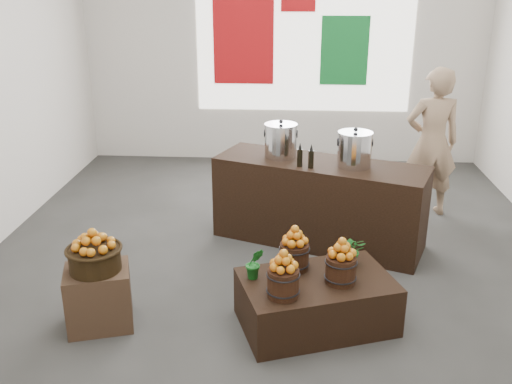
# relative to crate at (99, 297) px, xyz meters

# --- Properties ---
(ground) EXTENTS (7.00, 7.00, 0.00)m
(ground) POSITION_rel_crate_xyz_m (1.40, 1.24, -0.26)
(ground) COLOR #393936
(ground) RESTS_ON ground
(back_wall) EXTENTS (6.00, 0.04, 4.00)m
(back_wall) POSITION_rel_crate_xyz_m (1.40, 4.74, 1.74)
(back_wall) COLOR silver
(back_wall) RESTS_ON ground
(back_opening) EXTENTS (3.20, 0.02, 2.40)m
(back_opening) POSITION_rel_crate_xyz_m (1.70, 4.72, 1.74)
(back_opening) COLOR white
(back_opening) RESTS_ON back_wall
(deco_red_left) EXTENTS (0.90, 0.04, 1.40)m
(deco_red_left) POSITION_rel_crate_xyz_m (0.80, 4.71, 1.64)
(deco_red_left) COLOR #B60E12
(deco_red_left) RESTS_ON back_wall
(deco_green_right) EXTENTS (0.70, 0.04, 1.00)m
(deco_green_right) POSITION_rel_crate_xyz_m (2.30, 4.71, 1.44)
(deco_green_right) COLOR #11732B
(deco_green_right) RESTS_ON back_wall
(crate) EXTENTS (0.61, 0.55, 0.51)m
(crate) POSITION_rel_crate_xyz_m (0.00, 0.00, 0.00)
(crate) COLOR #4C3623
(crate) RESTS_ON ground
(wicker_basket) EXTENTS (0.41, 0.41, 0.19)m
(wicker_basket) POSITION_rel_crate_xyz_m (0.00, 0.00, 0.35)
(wicker_basket) COLOR black
(wicker_basket) RESTS_ON crate
(apples_in_basket) EXTENTS (0.32, 0.32, 0.17)m
(apples_in_basket) POSITION_rel_crate_xyz_m (0.00, 0.00, 0.53)
(apples_in_basket) COLOR #A21105
(apples_in_basket) RESTS_ON wicker_basket
(display_table) EXTENTS (1.40, 1.11, 0.42)m
(display_table) POSITION_rel_crate_xyz_m (1.78, 0.13, -0.05)
(display_table) COLOR black
(display_table) RESTS_ON ground
(apple_bucket_front_left) EXTENTS (0.24, 0.24, 0.23)m
(apple_bucket_front_left) POSITION_rel_crate_xyz_m (1.51, -0.15, 0.28)
(apple_bucket_front_left) COLOR #331C0D
(apple_bucket_front_left) RESTS_ON display_table
(apples_in_bucket_front_left) EXTENTS (0.18, 0.18, 0.16)m
(apples_in_bucket_front_left) POSITION_rel_crate_xyz_m (1.51, -0.15, 0.47)
(apples_in_bucket_front_left) COLOR #A21105
(apples_in_bucket_front_left) RESTS_ON apple_bucket_front_left
(apple_bucket_front_right) EXTENTS (0.24, 0.24, 0.23)m
(apple_bucket_front_right) POSITION_rel_crate_xyz_m (1.96, 0.09, 0.28)
(apple_bucket_front_right) COLOR #331C0D
(apple_bucket_front_right) RESTS_ON display_table
(apples_in_bucket_front_right) EXTENTS (0.18, 0.18, 0.16)m
(apples_in_bucket_front_right) POSITION_rel_crate_xyz_m (1.96, 0.09, 0.47)
(apples_in_bucket_front_right) COLOR #A21105
(apples_in_bucket_front_right) RESTS_ON apple_bucket_front_right
(apple_bucket_rear) EXTENTS (0.24, 0.24, 0.23)m
(apple_bucket_rear) POSITION_rel_crate_xyz_m (1.59, 0.30, 0.28)
(apple_bucket_rear) COLOR #331C0D
(apple_bucket_rear) RESTS_ON display_table
(apples_in_bucket_rear) EXTENTS (0.18, 0.18, 0.16)m
(apples_in_bucket_rear) POSITION_rel_crate_xyz_m (1.59, 0.30, 0.47)
(apples_in_bucket_rear) COLOR #A21105
(apples_in_bucket_rear) RESTS_ON apple_bucket_rear
(herb_garnish_right) EXTENTS (0.24, 0.21, 0.26)m
(herb_garnish_right) POSITION_rel_crate_xyz_m (2.08, 0.42, 0.30)
(herb_garnish_right) COLOR #135D19
(herb_garnish_right) RESTS_ON display_table
(herb_garnish_left) EXTENTS (0.17, 0.15, 0.27)m
(herb_garnish_left) POSITION_rel_crate_xyz_m (1.27, 0.11, 0.30)
(herb_garnish_left) COLOR #135D19
(herb_garnish_left) RESTS_ON display_table
(counter) EXTENTS (2.32, 1.45, 0.91)m
(counter) POSITION_rel_crate_xyz_m (1.86, 1.74, 0.20)
(counter) COLOR black
(counter) RESTS_ON ground
(stock_pot_left) EXTENTS (0.34, 0.34, 0.34)m
(stock_pot_left) POSITION_rel_crate_xyz_m (1.43, 1.90, 0.82)
(stock_pot_left) COLOR silver
(stock_pot_left) RESTS_ON counter
(stock_pot_center) EXTENTS (0.34, 0.34, 0.34)m
(stock_pot_center) POSITION_rel_crate_xyz_m (2.18, 1.61, 0.82)
(stock_pot_center) COLOR silver
(stock_pot_center) RESTS_ON counter
(oil_cruets) EXTENTS (0.17, 0.11, 0.25)m
(oil_cruets) POSITION_rel_crate_xyz_m (1.78, 1.53, 0.78)
(oil_cruets) COLOR black
(oil_cruets) RESTS_ON counter
(shopper) EXTENTS (0.69, 0.49, 1.78)m
(shopper) POSITION_rel_crate_xyz_m (3.20, 2.63, 0.63)
(shopper) COLOR #927459
(shopper) RESTS_ON ground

